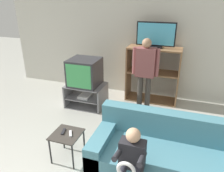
% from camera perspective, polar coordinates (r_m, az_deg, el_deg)
% --- Properties ---
extents(wall_back, '(6.40, 0.06, 2.60)m').
position_cam_1_polar(wall_back, '(5.20, 5.50, 11.77)').
color(wall_back, beige).
rests_on(wall_back, ground_plane).
extents(tv_stand, '(0.82, 0.60, 0.49)m').
position_cam_1_polar(tv_stand, '(4.83, -6.73, -2.42)').
color(tv_stand, slate).
rests_on(tv_stand, ground_plane).
extents(television_main, '(0.62, 0.60, 0.57)m').
position_cam_1_polar(television_main, '(4.65, -7.15, 3.63)').
color(television_main, '#2D2D33').
rests_on(television_main, tv_stand).
extents(media_shelf, '(1.16, 0.47, 1.24)m').
position_cam_1_polar(media_shelf, '(4.99, 10.58, 3.04)').
color(media_shelf, '#8E6642').
rests_on(media_shelf, ground_plane).
extents(television_flat, '(0.81, 0.20, 0.53)m').
position_cam_1_polar(television_flat, '(4.75, 11.36, 12.78)').
color(television_flat, black).
rests_on(television_flat, media_shelf).
extents(snack_table, '(0.41, 0.41, 0.44)m').
position_cam_1_polar(snack_table, '(3.33, -11.72, -12.99)').
color(snack_table, '#38332D').
rests_on(snack_table, ground_plane).
extents(remote_control_black, '(0.07, 0.15, 0.02)m').
position_cam_1_polar(remote_control_black, '(3.33, -12.59, -11.53)').
color(remote_control_black, '#232328').
rests_on(remote_control_black, snack_table).
extents(remote_control_white, '(0.10, 0.14, 0.02)m').
position_cam_1_polar(remote_control_white, '(3.27, -10.80, -12.09)').
color(remote_control_white, silver).
rests_on(remote_control_white, snack_table).
extents(couch, '(1.99, 0.89, 0.80)m').
position_cam_1_polar(couch, '(3.17, 13.93, -17.68)').
color(couch, teal).
rests_on(couch, ground_plane).
extents(person_standing_adult, '(0.53, 0.20, 1.53)m').
position_cam_1_polar(person_standing_adult, '(4.40, 8.67, 4.46)').
color(person_standing_adult, '#3D3833').
rests_on(person_standing_adult, ground_plane).
extents(person_seated_child, '(0.33, 0.43, 0.93)m').
position_cam_1_polar(person_seated_child, '(2.63, 4.86, -18.90)').
color(person_seated_child, '#2D2D38').
rests_on(person_seated_child, ground_plane).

